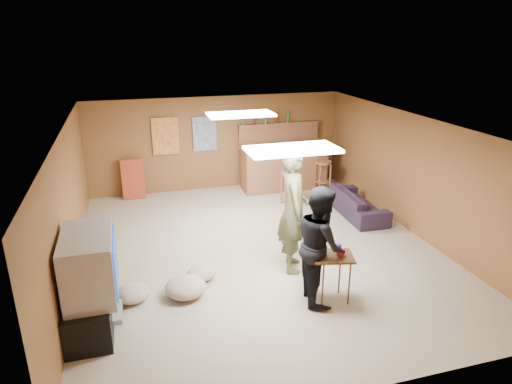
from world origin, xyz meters
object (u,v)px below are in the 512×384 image
object	(u,v)px
bar_counter	(284,167)
person_black	(321,245)
tv_body	(89,264)
tray_table	(332,278)
sofa	(357,203)
person_olive	(294,210)

from	to	relation	value
bar_counter	person_black	distance (m)	4.79
tv_body	person_black	world-z (taller)	person_black
tv_body	bar_counter	bearing A→B (deg)	47.00
bar_counter	tray_table	bearing A→B (deg)	-101.67
sofa	tray_table	distance (m)	3.38
bar_counter	person_olive	xyz separation A→B (m)	(-1.17, -3.72, 0.45)
person_olive	person_black	world-z (taller)	person_olive
bar_counter	sofa	bearing A→B (deg)	-65.14
person_olive	sofa	bearing A→B (deg)	-35.33
tray_table	sofa	bearing A→B (deg)	55.85
bar_counter	person_black	bearing A→B (deg)	-103.57
bar_counter	person_black	world-z (taller)	person_black
tv_body	sofa	size ratio (longest dim) A/B	0.64
person_black	sofa	xyz separation A→B (m)	(2.03, 2.68, -0.59)
person_black	tray_table	distance (m)	0.52
bar_counter	person_olive	world-z (taller)	person_olive
person_olive	person_black	bearing A→B (deg)	-162.00
bar_counter	person_black	xyz separation A→B (m)	(-1.12, -4.65, 0.29)
person_olive	person_black	distance (m)	0.95
tv_body	bar_counter	size ratio (longest dim) A/B	0.55
person_olive	tv_body	bearing A→B (deg)	118.65
person_olive	tray_table	size ratio (longest dim) A/B	2.79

